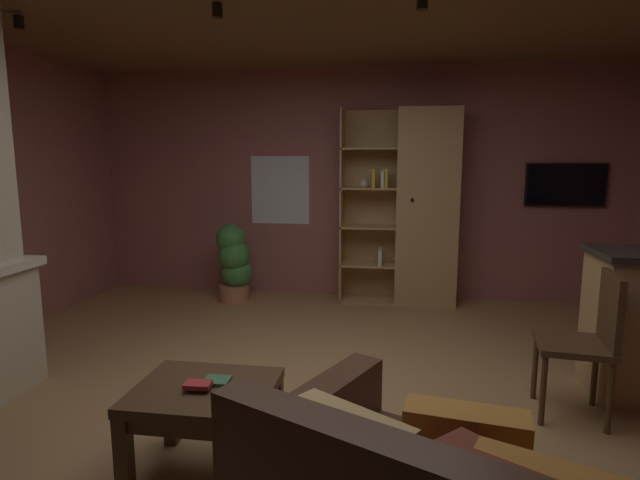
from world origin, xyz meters
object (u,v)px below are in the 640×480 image
Objects in this scene: coffee_table at (205,404)px; table_book_0 at (217,381)px; bookshelf_cabinet at (419,209)px; potted_floor_plant at (234,262)px; table_book_1 at (198,385)px; dining_chair at (588,335)px; wall_mounted_tv at (565,185)px.

coffee_table is 0.12m from table_book_0.
bookshelf_cabinet is 2.14m from potted_floor_plant.
potted_floor_plant reaches higher than table_book_1.
table_book_0 is at bearing -157.16° from dining_chair.
table_book_1 is (-0.06, -0.10, 0.02)m from table_book_0.
table_book_1 is at bearing -74.82° from potted_floor_plant.
dining_chair reaches higher than table_book_0.
wall_mounted_tv is (0.62, 2.65, 0.79)m from dining_chair.
wall_mounted_tv is at bearing 52.67° from coffee_table.
wall_mounted_tv is at bearing 76.79° from dining_chair.
coffee_table is 2.30m from dining_chair.
bookshelf_cabinet is at bearing 6.42° from potted_floor_plant.
bookshelf_cabinet is 3.11× the size of coffee_table.
coffee_table is 0.75× the size of dining_chair.
table_book_0 reaches higher than coffee_table.
table_book_0 is at bearing -73.34° from potted_floor_plant.
dining_chair is at bearing 23.60° from coffee_table.
potted_floor_plant is at bearing -173.02° from wall_mounted_tv.
table_book_0 is (-1.12, -3.31, -0.57)m from bookshelf_cabinet.
potted_floor_plant reaches higher than table_book_0.
wall_mounted_tv is at bearing 7.70° from bookshelf_cabinet.
wall_mounted_tv is at bearing 6.98° from potted_floor_plant.
table_book_0 is 0.15× the size of potted_floor_plant.
table_book_0 is 0.12m from table_book_1.
coffee_table is 5.31× the size of table_book_0.
potted_floor_plant is (-2.97, 2.21, -0.08)m from dining_chair.
table_book_1 reaches higher than coffee_table.
bookshelf_cabinet reaches higher than table_book_1.
wall_mounted_tv is (2.72, 3.57, 0.94)m from coffee_table.
bookshelf_cabinet is 16.50× the size of table_book_0.
table_book_1 is 0.15× the size of wall_mounted_tv.
bookshelf_cabinet is at bearing 70.91° from table_book_1.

